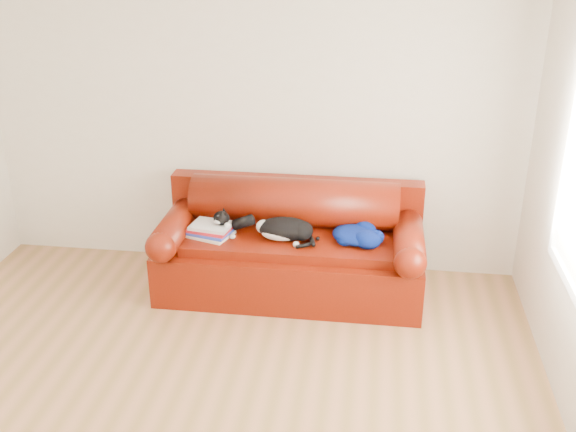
{
  "coord_description": "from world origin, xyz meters",
  "views": [
    {
      "loc": [
        1.03,
        -3.33,
        2.79
      ],
      "look_at": [
        0.39,
        1.35,
        0.73
      ],
      "focal_mm": 42.0,
      "sensor_mm": 36.0,
      "label": 1
    }
  ],
  "objects_px": {
    "book_stack": "(211,230)",
    "blanket": "(357,234)",
    "cat": "(284,229)",
    "sofa_base": "(290,264)"
  },
  "relations": [
    {
      "from": "sofa_base",
      "to": "cat",
      "type": "xyz_separation_m",
      "value": [
        -0.04,
        -0.09,
        0.35
      ]
    },
    {
      "from": "sofa_base",
      "to": "cat",
      "type": "relative_size",
      "value": 3.47
    },
    {
      "from": "book_stack",
      "to": "cat",
      "type": "distance_m",
      "value": 0.59
    },
    {
      "from": "cat",
      "to": "sofa_base",
      "type": "bearing_deg",
      "value": 78.2
    },
    {
      "from": "cat",
      "to": "book_stack",
      "type": "bearing_deg",
      "value": -168.11
    },
    {
      "from": "sofa_base",
      "to": "cat",
      "type": "bearing_deg",
      "value": -113.3
    },
    {
      "from": "book_stack",
      "to": "blanket",
      "type": "xyz_separation_m",
      "value": [
        1.16,
        0.05,
        0.01
      ]
    },
    {
      "from": "book_stack",
      "to": "blanket",
      "type": "distance_m",
      "value": 1.16
    },
    {
      "from": "sofa_base",
      "to": "blanket",
      "type": "relative_size",
      "value": 4.44
    },
    {
      "from": "book_stack",
      "to": "blanket",
      "type": "relative_size",
      "value": 0.85
    }
  ]
}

